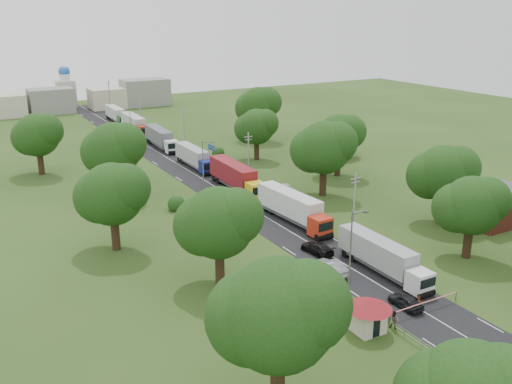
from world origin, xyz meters
TOP-DOWN VIEW (x-y plane):
  - ground at (0.00, 0.00)m, footprint 260.00×260.00m
  - road at (0.00, 20.00)m, footprint 8.00×200.00m
  - boom_barrier at (-1.36, -25.00)m, footprint 9.22×0.35m
  - guard_booth at (-7.20, -25.00)m, footprint 4.40×4.40m
  - guard_rail at (-5.00, -35.00)m, footprint 0.10×17.00m
  - info_sign at (5.20, 35.00)m, footprint 0.12×3.10m
  - pole_1 at (5.50, -7.00)m, footprint 1.60×0.24m
  - pole_2 at (5.50, 21.00)m, footprint 1.60×0.24m
  - pole_3 at (5.50, 49.00)m, footprint 1.60×0.24m
  - pole_4 at (5.50, 77.00)m, footprint 1.60×0.24m
  - pole_5 at (5.50, 105.00)m, footprint 1.60×0.24m
  - lamp_0 at (-5.35, -20.00)m, footprint 2.03×0.22m
  - lamp_1 at (-5.35, 15.00)m, footprint 2.03×0.22m
  - lamp_2 at (-5.35, 50.00)m, footprint 2.03×0.22m
  - tree_2 at (13.99, -17.86)m, footprint 8.00×8.00m
  - tree_3 at (19.99, -7.84)m, footprint 8.80×8.80m
  - tree_4 at (12.99, 10.17)m, footprint 9.60×9.60m
  - tree_5 at (21.99, 18.16)m, footprint 8.80×8.80m
  - tree_6 at (14.99, 35.14)m, footprint 8.00×8.00m
  - tree_7 at (23.99, 50.17)m, footprint 9.60×9.60m
  - tree_9 at (-20.01, -29.83)m, footprint 9.60×9.60m
  - tree_10 at (-15.01, -9.84)m, footprint 8.80×8.80m
  - tree_11 at (-22.01, 5.16)m, footprint 8.80×8.80m
  - tree_12 at (-16.01, 25.17)m, footprint 9.60×9.60m
  - tree_13 at (-24.01, 45.16)m, footprint 8.80×8.80m
  - house_brick at (26.00, -12.00)m, footprint 8.60×6.60m
  - house_cream at (30.00, 30.00)m, footprint 10.08×10.08m
  - distant_town at (0.68, 110.00)m, footprint 52.00×8.00m
  - church at (-4.00, 118.00)m, footprint 5.00×5.00m
  - truck_0 at (2.21, -16.25)m, footprint 2.35×13.69m
  - truck_1 at (2.25, 2.11)m, footprint 3.34×15.07m
  - truck_2 at (2.25, 19.45)m, footprint 2.92×15.61m
  - truck_3 at (1.89, 35.76)m, footprint 2.34×13.50m
  - truck_4 at (2.03, 53.97)m, footprint 2.93×14.63m
  - truck_5 at (1.96, 71.32)m, footprint 2.81×15.10m
  - truck_6 at (2.21, 87.72)m, footprint 2.51×13.64m
  - car_lane_front at (-1.00, -23.50)m, footprint 1.65×3.96m
  - car_lane_mid at (-3.00, -13.62)m, footprint 2.10×4.90m
  - car_lane_rear at (-1.00, -8.27)m, footprint 2.47×4.96m
  - car_verge_near at (8.00, 13.92)m, footprint 3.85×6.36m
  - car_verge_far at (7.86, 27.32)m, footprint 1.79×4.20m
  - pedestrian_near at (-0.26, -24.50)m, footprint 0.74×0.65m
  - pedestrian_booth at (-4.80, -26.00)m, footprint 1.06×1.11m

SIDE VIEW (x-z plane):
  - ground at x=0.00m, z-range 0.00..0.00m
  - road at x=0.00m, z-range -0.02..0.02m
  - guard_rail at x=-5.00m, z-range -0.85..0.85m
  - car_lane_front at x=-1.00m, z-range 0.00..1.34m
  - car_lane_rear at x=-1.00m, z-range 0.00..1.38m
  - car_verge_far at x=7.86m, z-range 0.00..1.41m
  - car_lane_mid at x=-3.00m, z-range 0.00..1.57m
  - car_verge_near at x=8.00m, z-range 0.00..1.65m
  - pedestrian_near at x=-0.26m, z-range 0.00..1.69m
  - boom_barrier at x=-1.36m, z-range 0.30..1.48m
  - pedestrian_booth at x=-4.80m, z-range 0.00..1.80m
  - truck_3 at x=1.89m, z-range 0.11..3.86m
  - truck_6 at x=2.21m, z-range 0.12..3.89m
  - truck_0 at x=2.21m, z-range 0.12..3.91m
  - truck_4 at x=2.03m, z-range 0.12..4.17m
  - guard_booth at x=-7.20m, z-range 0.44..3.89m
  - truck_1 at x=2.25m, z-range 0.13..4.29m
  - truck_5 at x=1.96m, z-range 0.13..4.31m
  - truck_2 at x=2.25m, z-range 0.13..4.46m
  - house_brick at x=26.00m, z-range 0.05..5.25m
  - info_sign at x=5.20m, z-range 0.95..5.05m
  - distant_town at x=0.68m, z-range -0.51..7.49m
  - house_cream at x=30.00m, z-range 0.74..6.54m
  - pole_1 at x=5.50m, z-range 0.18..9.18m
  - pole_2 at x=5.50m, z-range 0.18..9.18m
  - pole_3 at x=5.50m, z-range 0.18..9.18m
  - pole_4 at x=5.50m, z-range 0.18..9.18m
  - pole_5 at x=5.50m, z-range 0.18..9.18m
  - church at x=-4.00m, z-range -0.76..11.54m
  - lamp_0 at x=-5.35m, z-range 0.55..10.55m
  - lamp_1 at x=-5.35m, z-range 0.55..10.55m
  - lamp_2 at x=-5.35m, z-range 0.55..10.55m
  - tree_2 at x=13.99m, z-range 1.55..11.65m
  - tree_6 at x=14.99m, z-range 1.55..11.65m
  - tree_3 at x=19.99m, z-range 1.69..12.76m
  - tree_5 at x=21.99m, z-range 1.69..12.76m
  - tree_10 at x=-15.01m, z-range 1.69..12.76m
  - tree_11 at x=-22.01m, z-range 1.69..12.76m
  - tree_13 at x=-24.01m, z-range 1.69..12.76m
  - tree_4 at x=12.99m, z-range 1.83..13.88m
  - tree_7 at x=23.99m, z-range 1.83..13.88m
  - tree_9 at x=-20.01m, z-range 1.83..13.88m
  - tree_12 at x=-16.01m, z-range 1.83..13.88m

